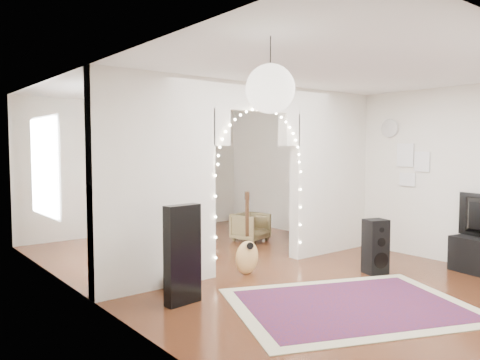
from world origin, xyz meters
TOP-DOWN VIEW (x-y plane):
  - floor at (0.00, 0.00)m, footprint 7.50×7.50m
  - ceiling at (0.00, 0.00)m, footprint 5.00×7.50m
  - wall_back at (0.00, 3.75)m, footprint 5.00×0.02m
  - wall_left at (-2.50, 0.00)m, footprint 0.02×7.50m
  - wall_right at (2.50, 0.00)m, footprint 0.02×7.50m
  - divider_wall at (0.00, 0.00)m, footprint 5.00×0.20m
  - fairy_lights at (0.00, -0.13)m, footprint 1.64×0.04m
  - window at (-2.47, 1.80)m, footprint 0.04×1.20m
  - wall_clock at (2.48, -0.60)m, footprint 0.03×0.31m
  - picture_frames at (2.48, -1.00)m, footprint 0.02×0.50m
  - paper_lantern at (-1.90, -2.40)m, footprint 0.40×0.40m
  - ceiling_fan at (0.00, 2.00)m, footprint 1.10×1.10m
  - area_rug at (-0.29, -1.99)m, footprint 3.16×2.81m
  - guitar_case at (-1.73, -0.75)m, footprint 0.45×0.19m
  - acoustic_guitar at (-0.37, -0.25)m, footprint 0.42×0.23m
  - tabby_cat at (-1.54, -0.27)m, footprint 0.33×0.55m
  - floor_speaker at (1.08, -1.34)m, footprint 0.36×0.34m
  - bookcase at (0.49, 3.50)m, footprint 1.62×0.81m
  - dining_table at (0.00, 2.95)m, footprint 1.28×0.92m
  - flower_vase at (0.00, 2.95)m, footprint 0.20×0.20m
  - dining_chair_left at (-0.83, 0.93)m, footprint 0.58×0.59m
  - dining_chair_right at (1.18, 1.52)m, footprint 0.69×0.70m

SIDE VIEW (x-z plane):
  - floor at x=0.00m, z-range 0.00..0.00m
  - area_rug at x=-0.29m, z-range 0.00..0.02m
  - tabby_cat at x=-1.54m, z-range -0.03..0.33m
  - dining_chair_left at x=-0.83m, z-range 0.00..0.47m
  - dining_chair_right at x=1.18m, z-range 0.00..0.53m
  - floor_speaker at x=1.08m, z-range 0.00..0.77m
  - acoustic_guitar at x=-0.37m, z-range -0.06..0.93m
  - guitar_case at x=-1.73m, z-range 0.00..1.13m
  - dining_table at x=0.00m, z-range 0.30..1.06m
  - bookcase at x=0.49m, z-range 0.00..1.61m
  - flower_vase at x=0.00m, z-range 0.76..0.95m
  - wall_back at x=0.00m, z-range 0.00..2.70m
  - wall_left at x=-2.50m, z-range 0.00..2.70m
  - wall_right at x=2.50m, z-range 0.00..2.70m
  - divider_wall at x=0.00m, z-range 0.07..2.77m
  - window at x=-2.47m, z-range 0.80..2.20m
  - picture_frames at x=2.48m, z-range 1.15..1.85m
  - fairy_lights at x=0.00m, z-range 0.75..2.35m
  - wall_clock at x=2.48m, z-range 1.95..2.25m
  - paper_lantern at x=-1.90m, z-range 2.05..2.45m
  - ceiling_fan at x=0.00m, z-range 2.25..2.55m
  - ceiling at x=0.00m, z-range 2.69..2.71m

